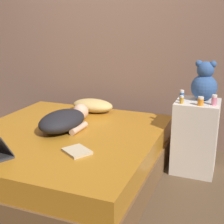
{
  "coord_description": "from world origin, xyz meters",
  "views": [
    {
      "loc": [
        1.42,
        -2.38,
        1.46
      ],
      "look_at": [
        0.4,
        0.23,
        0.63
      ],
      "focal_mm": 50.0,
      "sensor_mm": 36.0,
      "label": 1
    }
  ],
  "objects_px": {
    "book": "(77,151)",
    "bottle_blue": "(182,96)",
    "pillow": "(93,105)",
    "bottle_pink": "(214,100)",
    "bottle_amber": "(182,100)",
    "teddy_bear": "(204,83)",
    "bottle_orange": "(201,101)",
    "person_lying": "(65,120)"
  },
  "relations": [
    {
      "from": "pillow",
      "to": "bottle_orange",
      "type": "distance_m",
      "value": 1.26
    },
    {
      "from": "bottle_orange",
      "to": "bottle_amber",
      "type": "distance_m",
      "value": 0.17
    },
    {
      "from": "person_lying",
      "to": "bottle_blue",
      "type": "relative_size",
      "value": 6.93
    },
    {
      "from": "bottle_pink",
      "to": "book",
      "type": "height_order",
      "value": "bottle_pink"
    },
    {
      "from": "person_lying",
      "to": "bottle_pink",
      "type": "relative_size",
      "value": 7.67
    },
    {
      "from": "bottle_orange",
      "to": "bottle_blue",
      "type": "distance_m",
      "value": 0.21
    },
    {
      "from": "teddy_bear",
      "to": "person_lying",
      "type": "bearing_deg",
      "value": -155.25
    },
    {
      "from": "book",
      "to": "bottle_blue",
      "type": "bearing_deg",
      "value": 54.08
    },
    {
      "from": "pillow",
      "to": "teddy_bear",
      "type": "xyz_separation_m",
      "value": [
        1.21,
        -0.06,
        0.36
      ]
    },
    {
      "from": "bottle_orange",
      "to": "bottle_blue",
      "type": "relative_size",
      "value": 0.76
    },
    {
      "from": "pillow",
      "to": "bottle_amber",
      "type": "bearing_deg",
      "value": -14.95
    },
    {
      "from": "bottle_orange",
      "to": "bottle_pink",
      "type": "height_order",
      "value": "bottle_pink"
    },
    {
      "from": "person_lying",
      "to": "bottle_blue",
      "type": "xyz_separation_m",
      "value": [
        1.03,
        0.44,
        0.23
      ]
    },
    {
      "from": "book",
      "to": "bottle_pink",
      "type": "bearing_deg",
      "value": 42.05
    },
    {
      "from": "bottle_pink",
      "to": "bottle_amber",
      "type": "height_order",
      "value": "bottle_pink"
    },
    {
      "from": "bottle_pink",
      "to": "book",
      "type": "xyz_separation_m",
      "value": [
        -0.96,
        -0.86,
        -0.3
      ]
    },
    {
      "from": "person_lying",
      "to": "book",
      "type": "xyz_separation_m",
      "value": [
        0.37,
        -0.46,
        -0.08
      ]
    },
    {
      "from": "pillow",
      "to": "teddy_bear",
      "type": "height_order",
      "value": "teddy_bear"
    },
    {
      "from": "pillow",
      "to": "bottle_pink",
      "type": "height_order",
      "value": "bottle_pink"
    },
    {
      "from": "pillow",
      "to": "bottle_amber",
      "type": "distance_m",
      "value": 1.09
    },
    {
      "from": "bottle_orange",
      "to": "bottle_blue",
      "type": "height_order",
      "value": "bottle_blue"
    },
    {
      "from": "teddy_bear",
      "to": "bottle_orange",
      "type": "relative_size",
      "value": 4.71
    },
    {
      "from": "bottle_pink",
      "to": "teddy_bear",
      "type": "bearing_deg",
      "value": 124.78
    },
    {
      "from": "pillow",
      "to": "book",
      "type": "height_order",
      "value": "pillow"
    },
    {
      "from": "book",
      "to": "bottle_orange",
      "type": "bearing_deg",
      "value": 43.53
    },
    {
      "from": "bottle_amber",
      "to": "bottle_pink",
      "type": "bearing_deg",
      "value": 10.96
    },
    {
      "from": "pillow",
      "to": "bottle_blue",
      "type": "xyz_separation_m",
      "value": [
        1.02,
        -0.18,
        0.25
      ]
    },
    {
      "from": "teddy_bear",
      "to": "bottle_amber",
      "type": "xyz_separation_m",
      "value": [
        -0.17,
        -0.22,
        -0.13
      ]
    },
    {
      "from": "bottle_blue",
      "to": "teddy_bear",
      "type": "bearing_deg",
      "value": 31.85
    },
    {
      "from": "teddy_bear",
      "to": "bottle_amber",
      "type": "height_order",
      "value": "teddy_bear"
    },
    {
      "from": "bottle_amber",
      "to": "book",
      "type": "height_order",
      "value": "bottle_amber"
    },
    {
      "from": "person_lying",
      "to": "book",
      "type": "bearing_deg",
      "value": -48.98
    },
    {
      "from": "bottle_orange",
      "to": "pillow",
      "type": "bearing_deg",
      "value": 166.81
    },
    {
      "from": "bottle_amber",
      "to": "book",
      "type": "xyz_separation_m",
      "value": [
        -0.67,
        -0.81,
        -0.29
      ]
    },
    {
      "from": "person_lying",
      "to": "bottle_amber",
      "type": "relative_size",
      "value": 9.84
    },
    {
      "from": "bottle_amber",
      "to": "teddy_bear",
      "type": "bearing_deg",
      "value": 51.59
    },
    {
      "from": "bottle_amber",
      "to": "bottle_blue",
      "type": "height_order",
      "value": "bottle_blue"
    },
    {
      "from": "bottle_pink",
      "to": "bottle_blue",
      "type": "height_order",
      "value": "bottle_blue"
    },
    {
      "from": "teddy_bear",
      "to": "bottle_orange",
      "type": "height_order",
      "value": "teddy_bear"
    },
    {
      "from": "pillow",
      "to": "bottle_pink",
      "type": "xyz_separation_m",
      "value": [
        1.32,
        -0.22,
        0.24
      ]
    },
    {
      "from": "bottle_pink",
      "to": "pillow",
      "type": "bearing_deg",
      "value": 170.47
    },
    {
      "from": "teddy_bear",
      "to": "bottle_amber",
      "type": "relative_size",
      "value": 5.1
    }
  ]
}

